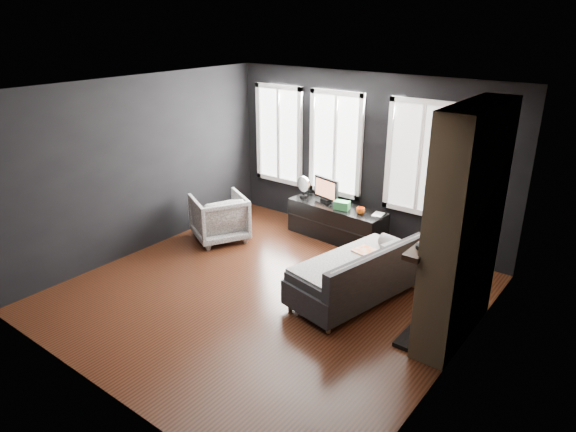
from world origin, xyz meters
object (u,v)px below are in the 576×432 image
Objects in this scene: monitor at (326,188)px; sofa at (356,271)px; mantel_vase at (457,213)px; mug at (361,210)px; armchair at (219,215)px; media_console at (337,222)px; book at (374,208)px.

sofa is at bearing -32.61° from monitor.
monitor reaches higher than sofa.
mug is at bearing 152.22° from mantel_vase.
armchair reaches higher than sofa.
armchair reaches higher than media_console.
mantel_vase is (1.65, -1.07, 0.64)m from book.
armchair reaches higher than mug.
mantel_vase is (3.84, 0.15, 0.90)m from armchair.
mug is 0.67× the size of mantel_vase.
mug is (2.02, 1.11, 0.23)m from armchair.
sofa is 1.10× the size of media_console.
monitor reaches higher than armchair.
mug reaches higher than media_console.
media_console is at bearing 141.41° from sofa.
sofa is 1.66m from book.
armchair is at bearing -122.65° from monitor.
book is at bearing 5.81° from media_console.
armchair is at bearing -138.25° from media_console.
mug is (-0.75, 1.41, 0.25)m from sofa.
sofa is at bearing 111.59° from armchair.
book is at bearing 12.36° from monitor.
monitor is 3.94× the size of mug.
media_console is 0.77m from book.
mantel_vase reaches higher than monitor.
armchair is 6.22× the size of mug.
sofa is 3.47× the size of monitor.
mug is 2.16m from mantel_vase.
monitor reaches higher than book.
mantel_vase is at bearing -27.78° from mug.
book is at bearing 122.83° from sofa.
sofa is 1.62m from mug.
mantel_vase is at bearing -9.76° from monitor.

